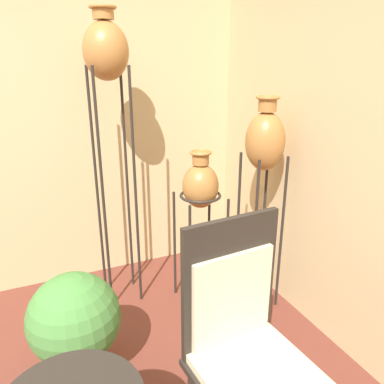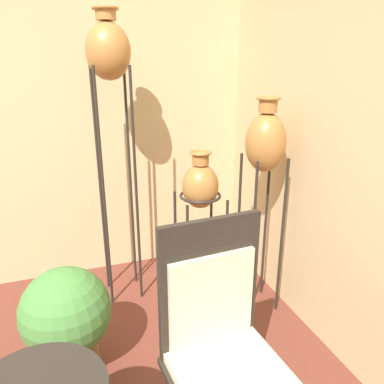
# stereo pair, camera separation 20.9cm
# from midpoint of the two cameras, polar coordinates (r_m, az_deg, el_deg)

# --- Properties ---
(vase_stand_tall) EXTENTS (0.29, 0.29, 2.06)m
(vase_stand_tall) POSITION_cam_midpoint_polar(r_m,az_deg,el_deg) (2.60, -10.18, 18.97)
(vase_stand_tall) COLOR #28231E
(vase_stand_tall) RESTS_ON ground_plane
(vase_stand_medium) EXTENTS (0.27, 0.27, 1.54)m
(vase_stand_medium) POSITION_cam_midpoint_polar(r_m,az_deg,el_deg) (2.53, 13.46, 6.70)
(vase_stand_medium) COLOR #28231E
(vase_stand_medium) RESTS_ON ground_plane
(vase_stand_short) EXTENTS (0.31, 0.31, 1.17)m
(vase_stand_short) POSITION_cam_midpoint_polar(r_m,az_deg,el_deg) (2.61, 3.58, 0.47)
(vase_stand_short) COLOR #28231E
(vase_stand_short) RESTS_ON ground_plane
(chair) EXTENTS (0.53, 0.51, 1.14)m
(chair) POSITION_cam_midpoint_polar(r_m,az_deg,el_deg) (1.73, 8.29, -21.45)
(chair) COLOR #28231E
(chair) RESTS_ON ground_plane
(potted_plant) EXTENTS (0.50, 0.50, 0.68)m
(potted_plant) POSITION_cam_midpoint_polar(r_m,az_deg,el_deg) (2.29, -15.98, -18.20)
(potted_plant) COLOR brown
(potted_plant) RESTS_ON ground_plane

